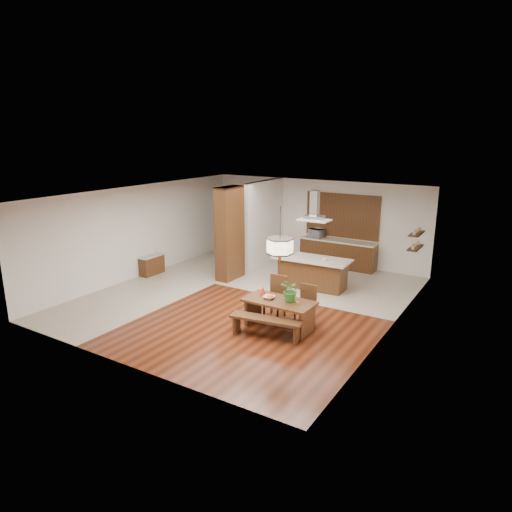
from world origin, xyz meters
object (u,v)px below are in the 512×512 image
Objects in this scene: hallway_console at (152,265)px; dining_table at (279,308)px; island_cup at (325,259)px; fruit_bowl at (269,297)px; dining_chair_left at (275,297)px; dining_bench at (266,328)px; microwave at (316,233)px; dining_chair_right at (305,306)px; foliage_plant at (291,291)px; pendant_lantern at (280,235)px; kitchen_island at (312,272)px; range_hood at (315,206)px.

dining_table is (5.57, -1.53, 0.19)m from hallway_console.
fruit_bowl is at bearing -92.15° from island_cup.
dining_bench is at bearing -71.54° from dining_chair_left.
dining_bench is at bearing -58.93° from microwave.
foliage_plant is at bearing -111.06° from dining_chair_right.
kitchen_island is (-0.58, 3.07, -1.77)m from pendant_lantern.
microwave is (-1.31, 5.54, 0.37)m from fruit_bowl.
range_hood is at bearing 95.70° from fruit_bowl.
kitchen_island is at bearing 105.64° from foliage_plant.
range_hood reaches higher than hallway_console.
fruit_bowl is 3.12m from kitchen_island.
range_hood is (5.00, 1.54, 2.15)m from hallway_console.
island_cup is at bearing 92.98° from pendant_lantern.
dining_chair_right is 1.83× the size of microwave.
pendant_lantern reaches higher than hallway_console.
range_hood reaches higher than foliage_plant.
kitchen_island is (-0.58, 3.07, -0.04)m from dining_table.
range_hood is at bearing 92.13° from dining_chair_left.
fruit_bowl is 3.57m from range_hood.
dining_chair_left is 2.00× the size of microwave.
island_cup is (0.11, 2.98, 0.24)m from fruit_bowl.
dining_table is at bearing 89.45° from dining_bench.
dining_chair_right is (5.99, -1.03, 0.17)m from hallway_console.
dining_bench is 0.80m from fruit_bowl.
dining_chair_left is (5.16, -1.02, 0.21)m from hallway_console.
dining_chair_left is 1.98× the size of foliage_plant.
kitchen_island is 0.66m from island_cup.
range_hood is (-0.84, 3.00, 1.51)m from foliage_plant.
pendant_lantern reaches higher than kitchen_island.
hallway_console is 5.64m from island_cup.
microwave is (-1.58, 5.52, -1.15)m from pendant_lantern.
dining_chair_right is 3.40m from range_hood.
range_hood is at bearing 105.62° from foliage_plant.
dining_chair_left is (-0.41, 0.51, 0.02)m from dining_table.
hallway_console is at bearing 169.55° from dining_chair_right.
island_cup is at bearing 102.47° from dining_chair_right.
dining_chair_right is at bearing -70.97° from kitchen_island.
foliage_plant is 5.74m from microwave.
dining_bench is 1.03m from foliage_plant.
island_cup is (-0.15, 2.96, -1.28)m from pendant_lantern.
dining_table is at bearing -79.40° from range_hood.
dining_bench is at bearing -20.97° from hallway_console.
dining_table is 0.66m from dining_chair_right.
dining_chair_left is at bearing 128.74° from pendant_lantern.
dining_chair_left is 1.84m from pendant_lantern.
dining_chair_left is 1.17× the size of range_hood.
dining_bench is 6.25× the size of fruit_bowl.
kitchen_island is at bearing 98.82° from dining_bench.
fruit_bowl is (-0.27, -0.02, 0.22)m from dining_table.
fruit_bowl is at bearing -169.04° from foliage_plant.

